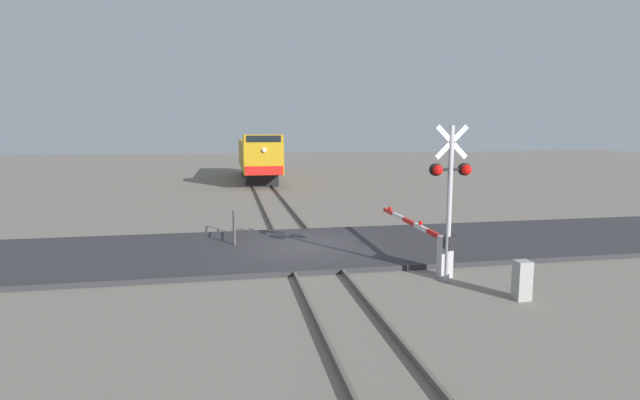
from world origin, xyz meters
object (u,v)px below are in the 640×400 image
locomotive (258,156)px  guard_railing (234,225)px  crossing_signal (450,184)px  utility_cabinet (522,280)px  crossing_gate (434,243)px

locomotive → guard_railing: locomotive is taller
crossing_signal → utility_cabinet: (1.19, -1.74, -2.26)m
crossing_signal → utility_cabinet: crossing_signal is taller
crossing_signal → crossing_gate: 2.32m
utility_cabinet → guard_railing: size_ratio=0.34×
utility_cabinet → guard_railing: utility_cabinet is taller
locomotive → crossing_gate: bearing=-83.0°
locomotive → crossing_gate: locomotive is taller
crossing_signal → utility_cabinet: size_ratio=4.39×
utility_cabinet → locomotive: bearing=98.2°
guard_railing → crossing_gate: bearing=-40.6°
locomotive → crossing_signal: 30.59m
locomotive → crossing_gate: (3.57, -29.11, -1.22)m
crossing_gate → utility_cabinet: (1.06, -3.02, -0.32)m
utility_cabinet → guard_railing: (-7.01, 8.12, 0.13)m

